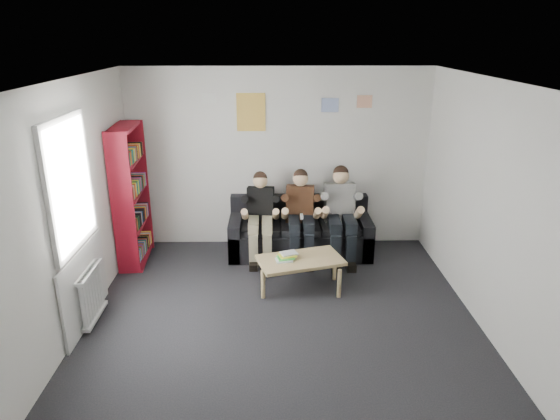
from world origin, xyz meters
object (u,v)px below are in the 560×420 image
Objects in this scene: bookshelf at (131,196)px; person_right at (341,215)px; sofa at (300,234)px; coffee_table at (300,262)px; person_middle at (301,216)px; person_left at (260,217)px.

bookshelf is 2.99m from person_right.
coffee_table is (-0.06, -1.16, 0.08)m from sofa.
sofa is 1.97× the size of coffee_table.
sofa is 0.40m from person_middle.
person_right is (1.16, -0.00, 0.03)m from person_left.
bookshelf is at bearing -173.47° from person_left.
sofa is at bearing 157.14° from person_right.
bookshelf is 1.47× the size of person_right.
sofa reaches higher than coffee_table.
bookshelf is at bearing -174.04° from sofa.
person_middle is (0.00, -0.20, 0.35)m from sofa.
person_left is at bearing 175.71° from person_right.
bookshelf is at bearing 176.92° from person_right.
sofa is 1.61× the size of person_middle.
person_middle is at bearing -90.00° from sofa.
person_left is (-0.53, 0.96, 0.26)m from coffee_table.
person_left is 0.94× the size of person_right.
person_right is (0.64, 0.96, 0.29)m from coffee_table.
person_right is at bearing -3.21° from bookshelf.
sofa is 1.65× the size of person_left.
bookshelf is 2.41m from person_middle.
sofa is at bearing 87.24° from coffee_table.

